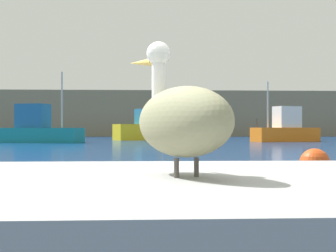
% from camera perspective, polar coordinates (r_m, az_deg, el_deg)
% --- Properties ---
extents(hillside_backdrop, '(140.00, 12.70, 5.80)m').
position_cam_1_polar(hillside_backdrop, '(68.02, -3.28, 1.32)').
color(hillside_backdrop, '#7F755B').
rests_on(hillside_backdrop, ground).
extents(pier_dock, '(3.47, 2.76, 0.82)m').
position_cam_1_polar(pier_dock, '(3.07, 1.71, -13.55)').
color(pier_dock, '#969696').
rests_on(pier_dock, ground).
extents(pelican, '(0.75, 1.23, 0.87)m').
position_cam_1_polar(pelican, '(3.00, 1.54, 0.84)').
color(pelican, gray).
rests_on(pelican, pier_dock).
extents(fishing_boat_yellow, '(5.90, 4.15, 5.01)m').
position_cam_1_polar(fishing_boat_yellow, '(44.57, -2.60, -0.37)').
color(fishing_boat_yellow, yellow).
rests_on(fishing_boat_yellow, ground).
extents(fishing_boat_orange, '(5.83, 3.46, 4.73)m').
position_cam_1_polar(fishing_boat_orange, '(40.49, 13.44, -0.39)').
color(fishing_boat_orange, orange).
rests_on(fishing_boat_orange, ground).
extents(fishing_boat_teal, '(7.17, 3.82, 5.22)m').
position_cam_1_polar(fishing_boat_teal, '(37.97, -15.07, -0.42)').
color(fishing_boat_teal, teal).
rests_on(fishing_boat_teal, ground).
extents(mooring_buoy, '(0.67, 0.67, 0.67)m').
position_cam_1_polar(mooring_buoy, '(11.26, 16.56, -4.18)').
color(mooring_buoy, '#E54C19').
rests_on(mooring_buoy, ground).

